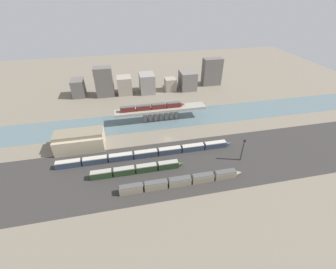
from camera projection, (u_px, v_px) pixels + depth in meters
name	position (u px, v px, depth m)	size (l,w,h in m)	color
ground_plane	(168.00, 139.00, 134.68)	(400.00, 400.00, 0.00)	#756B5B
railbed_yard	(178.00, 166.00, 115.24)	(280.00, 42.00, 0.01)	#33302D
river_water	(161.00, 120.00, 153.93)	(320.00, 25.09, 0.01)	slate
bridge	(161.00, 111.00, 150.29)	(60.64, 8.20, 8.74)	gray
train_on_bridge	(153.00, 107.00, 147.20)	(43.08, 3.00, 3.48)	#5B1E19
train_yard_near	(182.00, 181.00, 103.58)	(58.73, 3.11, 4.09)	gray
train_yard_mid	(138.00, 169.00, 110.26)	(46.60, 3.01, 3.91)	#23381E
train_yard_far	(149.00, 153.00, 120.64)	(95.96, 3.14, 3.66)	#2D384C
warehouse_building	(80.00, 140.00, 125.27)	(26.37, 13.95, 10.41)	tan
signal_tower	(243.00, 150.00, 115.47)	(1.00, 0.86, 12.97)	#4C4C51
city_block_far_left	(78.00, 88.00, 182.70)	(9.53, 13.72, 13.83)	#605B56
city_block_left	(104.00, 82.00, 179.94)	(13.99, 9.33, 23.70)	#605B56
city_block_center	(125.00, 85.00, 186.29)	(11.51, 12.29, 14.46)	gray
city_block_right	(147.00, 83.00, 188.55)	(12.13, 14.99, 15.76)	gray
city_block_far_right	(170.00, 84.00, 193.07)	(9.15, 9.43, 10.59)	gray
city_block_tall	(188.00, 80.00, 194.50)	(13.13, 15.57, 15.38)	slate
city_block_low	(212.00, 72.00, 200.54)	(16.68, 8.24, 23.68)	#605B56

